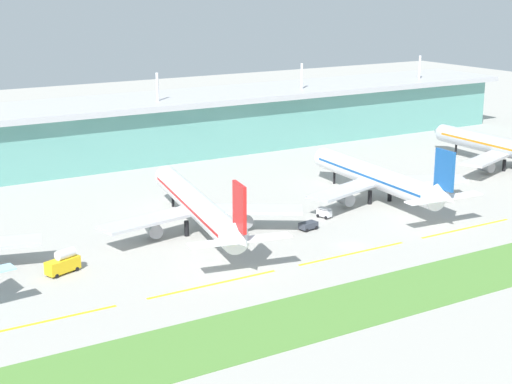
{
  "coord_description": "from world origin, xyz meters",
  "views": [
    {
      "loc": [
        -104.36,
        -130.23,
        57.01
      ],
      "look_at": [
        -7.76,
        27.91,
        7.0
      ],
      "focal_mm": 55.38,
      "sensor_mm": 36.0,
      "label": 1
    }
  ],
  "objects": [
    {
      "name": "taxiway_stripe_mid_west",
      "position": [
        -37.0,
        -4.21,
        0.02
      ],
      "size": [
        28.0,
        0.7,
        0.04
      ],
      "primitive_type": "cube",
      "color": "yellow",
      "rests_on": "ground"
    },
    {
      "name": "ground_plane",
      "position": [
        0.0,
        0.0,
        0.0
      ],
      "size": [
        600.0,
        600.0,
        0.0
      ],
      "primitive_type": "plane",
      "color": "#A8A59E"
    },
    {
      "name": "baggage_cart",
      "position": [
        7.41,
        20.36,
        1.26
      ],
      "size": [
        2.83,
        3.95,
        2.48
      ],
      "color": "silver",
      "rests_on": "ground"
    },
    {
      "name": "grass_verge",
      "position": [
        0.0,
        -26.33,
        0.05
      ],
      "size": [
        300.0,
        18.0,
        0.1
      ],
      "primitive_type": "cube",
      "color": "#518438",
      "rests_on": "ground"
    },
    {
      "name": "airliner_far_middle",
      "position": [
        28.2,
        25.33,
        6.45
      ],
      "size": [
        48.65,
        62.06,
        18.9
      ],
      "color": "white",
      "rests_on": "ground"
    },
    {
      "name": "fuel_truck",
      "position": [
        -59.79,
        16.81,
        2.26
      ],
      "size": [
        7.65,
        4.93,
        4.95
      ],
      "color": "gold",
      "rests_on": "ground"
    },
    {
      "name": "taxiway_stripe_mid_east",
      "position": [
        31.0,
        -4.21,
        0.02
      ],
      "size": [
        28.0,
        0.7,
        0.04
      ],
      "primitive_type": "cube",
      "color": "yellow",
      "rests_on": "ground"
    },
    {
      "name": "airliner_near_middle",
      "position": [
        -24.66,
        26.08,
        6.45
      ],
      "size": [
        47.92,
        67.58,
        18.9
      ],
      "color": "white",
      "rests_on": "ground"
    },
    {
      "name": "pushback_tug",
      "position": [
        -1.57,
        14.43,
        1.1
      ],
      "size": [
        4.72,
        3.1,
        1.85
      ],
      "color": "#333842",
      "rests_on": "ground"
    },
    {
      "name": "taxiway_stripe_west",
      "position": [
        -71.0,
        -4.21,
        0.02
      ],
      "size": [
        28.0,
        0.7,
        0.04
      ],
      "primitive_type": "cube",
      "color": "yellow",
      "rests_on": "ground"
    },
    {
      "name": "airliner_farthest",
      "position": [
        87.03,
        32.75,
        6.45
      ],
      "size": [
        48.77,
        67.84,
        18.9
      ],
      "color": "#ADB2BC",
      "rests_on": "ground"
    },
    {
      "name": "terminal_building",
      "position": [
        -0.0,
        106.71,
        9.89
      ],
      "size": [
        288.0,
        34.0,
        28.38
      ],
      "color": "#5B9E93",
      "rests_on": "ground"
    },
    {
      "name": "taxiway_stripe_centre",
      "position": [
        -3.0,
        -4.21,
        0.02
      ],
      "size": [
        28.0,
        0.7,
        0.04
      ],
      "primitive_type": "cube",
      "color": "yellow",
      "rests_on": "ground"
    }
  ]
}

